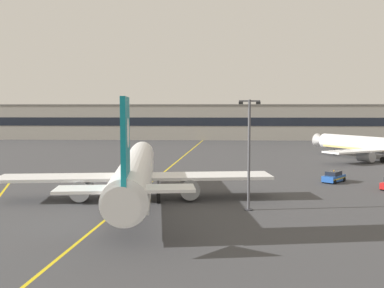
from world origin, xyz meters
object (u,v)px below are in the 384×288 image
at_px(airliner_background, 384,146).
at_px(safety_cone_by_nose_gear, 161,178).
at_px(airliner_foreground, 136,172).
at_px(apron_lamp_post, 249,153).
at_px(service_car_second, 334,177).

xyz_separation_m(airliner_background, safety_cone_by_nose_gear, (-42.72, -24.41, -2.77)).
distance_m(airliner_foreground, safety_cone_by_nose_gear, 15.51).
height_order(apron_lamp_post, safety_cone_by_nose_gear, apron_lamp_post).
relative_size(apron_lamp_post, service_car_second, 2.67).
distance_m(service_car_second, safety_cone_by_nose_gear, 25.53).
height_order(airliner_background, safety_cone_by_nose_gear, airliner_background).
height_order(airliner_foreground, safety_cone_by_nose_gear, airliner_foreground).
distance_m(apron_lamp_post, safety_cone_by_nose_gear, 23.50).
bearing_deg(service_car_second, airliner_foreground, -152.98).
bearing_deg(service_car_second, safety_cone_by_nose_gear, 176.46).
bearing_deg(service_car_second, apron_lamp_post, -127.65).
xyz_separation_m(apron_lamp_post, safety_cone_by_nose_gear, (-11.58, 19.59, -5.86)).
distance_m(airliner_foreground, apron_lamp_post, 13.74).
height_order(airliner_foreground, apron_lamp_post, airliner_foreground).
relative_size(airliner_background, service_car_second, 7.65).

